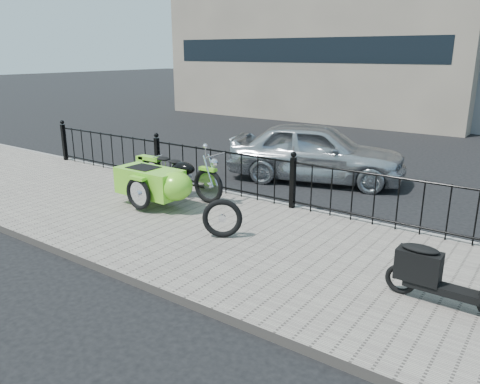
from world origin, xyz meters
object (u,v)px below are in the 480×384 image
Objects in this scene: scooter at (438,274)px; spare_tire at (222,218)px; sedan_car at (316,152)px; motorcycle_sidecar at (162,181)px.

spare_tire is at bearing 177.10° from scooter.
sedan_car is (-3.80, 4.50, 0.20)m from scooter.
scooter is at bearing -156.28° from sedan_car.
sedan_car is at bearing 97.44° from spare_tire.
motorcycle_sidecar reaches higher than scooter.
scooter is 0.34× the size of sedan_car.
motorcycle_sidecar is 3.61× the size of spare_tire.
spare_tire is (1.91, -0.62, -0.16)m from motorcycle_sidecar.
spare_tire is 0.16× the size of sedan_car.
sedan_car is (1.34, 3.71, 0.10)m from motorcycle_sidecar.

